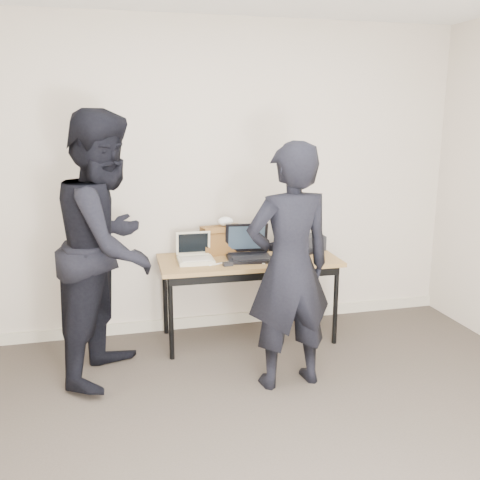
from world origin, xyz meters
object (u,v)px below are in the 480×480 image
object	(u,v)px
equipment_box	(311,242)
person_typist	(289,268)
laptop_right	(298,244)
leather_satchel	(222,239)
laptop_center	(248,251)
person_observer	(108,247)
desk	(249,265)
laptop_beige	(195,256)

from	to	relation	value
equipment_box	person_typist	xyz separation A→B (m)	(-0.56, -1.02, 0.09)
laptop_right	leather_satchel	size ratio (longest dim) A/B	1.22
laptop_center	person_observer	world-z (taller)	person_observer
person_typist	desk	bearing A→B (deg)	-91.34
laptop_beige	person_observer	distance (m)	0.81
desk	leather_satchel	world-z (taller)	leather_satchel
equipment_box	desk	bearing A→B (deg)	-163.06
leather_satchel	person_typist	size ratio (longest dim) A/B	0.22
laptop_right	person_typist	bearing A→B (deg)	-148.56
desk	person_typist	world-z (taller)	person_typist
equipment_box	person_typist	size ratio (longest dim) A/B	0.13
desk	equipment_box	distance (m)	0.67
laptop_center	equipment_box	size ratio (longest dim) A/B	1.80
laptop_beige	laptop_right	distance (m)	0.97
desk	person_typist	bearing A→B (deg)	-83.84
desk	leather_satchel	distance (m)	0.34
desk	laptop_right	bearing A→B (deg)	21.01
leather_satchel	person_observer	bearing A→B (deg)	-158.00
laptop_center	leather_satchel	world-z (taller)	laptop_center
laptop_beige	leather_satchel	distance (m)	0.35
laptop_right	person_typist	xyz separation A→B (m)	(-0.43, -1.01, 0.09)
laptop_beige	laptop_center	bearing A→B (deg)	0.63
desk	laptop_right	world-z (taller)	laptop_right
desk	person_observer	xyz separation A→B (m)	(-1.14, -0.34, 0.31)
laptop_center	laptop_right	distance (m)	0.53
laptop_right	laptop_center	bearing A→B (deg)	162.25
desk	leather_satchel	size ratio (longest dim) A/B	3.96
laptop_center	person_typist	distance (m)	0.86
laptop_right	leather_satchel	bearing A→B (deg)	140.84
leather_satchel	equipment_box	bearing A→B (deg)	-11.11
leather_satchel	person_observer	size ratio (longest dim) A/B	0.20
equipment_box	leather_satchel	bearing A→B (deg)	177.47
desk	laptop_right	distance (m)	0.55
laptop_center	person_typist	xyz separation A→B (m)	(0.07, -0.85, 0.09)
leather_satchel	person_typist	bearing A→B (deg)	-85.22
laptop_beige	laptop_center	xyz separation A→B (m)	(0.45, -0.00, 0.02)
leather_satchel	equipment_box	distance (m)	0.81
laptop_right	person_observer	xyz separation A→B (m)	(-1.64, -0.52, 0.20)
laptop_beige	equipment_box	world-z (taller)	laptop_beige
laptop_center	equipment_box	distance (m)	0.65
person_typist	person_observer	bearing A→B (deg)	-28.12
laptop_center	leather_satchel	size ratio (longest dim) A/B	1.04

